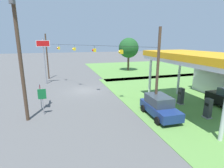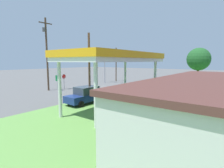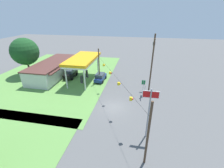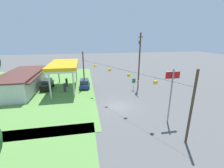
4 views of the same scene
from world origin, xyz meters
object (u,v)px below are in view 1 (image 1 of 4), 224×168
stop_sign_roadside (40,91)px  route_sign (42,97)px  utility_pole_main (18,45)px  car_at_pumps_front (159,106)px  tree_west_verge (129,48)px  gas_station_canopy (198,59)px  stop_sign_overhead (44,53)px  fuel_pump_near (181,97)px  fuel_pump_far (208,109)px

stop_sign_roadside → route_sign: (1.56, 0.31, -0.10)m
route_sign → utility_pole_main: size_ratio=0.22×
car_at_pumps_front → tree_west_verge: tree_west_verge is taller
gas_station_canopy → car_at_pumps_front: gas_station_canopy is taller
gas_station_canopy → stop_sign_overhead: bearing=-137.7°
utility_pole_main → car_at_pumps_front: bearing=77.0°
fuel_pump_near → fuel_pump_far: bearing=0.0°
fuel_pump_near → tree_west_verge: tree_west_verge is taller
fuel_pump_near → route_sign: 13.66m
route_sign → utility_pole_main: bearing=-55.9°
fuel_pump_near → stop_sign_overhead: 19.91m
stop_sign_roadside → route_sign: bearing=-168.9°
fuel_pump_near → fuel_pump_far: same height
stop_sign_overhead → tree_west_verge: (-7.75, 16.75, 0.25)m
gas_station_canopy → utility_pole_main: size_ratio=1.00×
gas_station_canopy → stop_sign_overhead: (-15.39, -13.99, -0.24)m
car_at_pumps_front → stop_sign_roadside: 11.25m
gas_station_canopy → tree_west_verge: size_ratio=1.56×
stop_sign_overhead → car_at_pumps_front: bearing=33.1°
fuel_pump_near → stop_sign_overhead: stop_sign_overhead is taller
utility_pole_main → tree_west_verge: (-20.85, 17.54, -1.23)m
tree_west_verge → route_sign: bearing=-39.2°
fuel_pump_near → tree_west_verge: bearing=172.6°
fuel_pump_far → stop_sign_overhead: size_ratio=0.26×
fuel_pump_far → car_at_pumps_front: (-1.51, -3.80, 0.11)m
fuel_pump_near → tree_west_verge: (-21.38, 2.76, 4.12)m
car_at_pumps_front → stop_sign_overhead: (-15.64, -10.20, 3.75)m
utility_pole_main → fuel_pump_near: bearing=88.0°
fuel_pump_far → route_sign: bearing=-109.8°
fuel_pump_far → route_sign: (-4.88, -13.57, 0.87)m
stop_sign_roadside → utility_pole_main: size_ratio=0.22×
fuel_pump_near → car_at_pumps_front: bearing=-62.0°
route_sign → tree_west_verge: (-20.03, 16.33, 3.25)m
fuel_pump_near → route_sign: bearing=-95.7°
car_at_pumps_front → route_sign: size_ratio=1.84×
stop_sign_overhead → utility_pole_main: (13.10, -0.79, 1.49)m
fuel_pump_far → utility_pole_main: (-4.06, -14.78, 5.35)m
car_at_pumps_front → tree_west_verge: (-23.39, 6.56, 4.01)m
gas_station_canopy → fuel_pump_far: size_ratio=6.33×
car_at_pumps_front → route_sign: (-3.37, -9.77, 0.76)m
stop_sign_roadside → utility_pole_main: utility_pole_main is taller
stop_sign_roadside → tree_west_verge: size_ratio=0.35×
stop_sign_roadside → tree_west_verge: tree_west_verge is taller
gas_station_canopy → fuel_pump_far: (1.77, -0.00, -4.10)m
utility_pole_main → fuel_pump_far: bearing=74.7°
car_at_pumps_front → fuel_pump_near: bearing=120.3°
fuel_pump_near → tree_west_verge: 21.95m
stop_sign_roadside → stop_sign_overhead: (-10.72, -0.12, 2.89)m
gas_station_canopy → tree_west_verge: (-23.14, 2.76, 0.02)m
fuel_pump_near → tree_west_verge: size_ratio=0.25×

